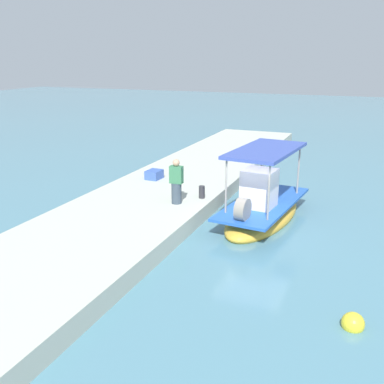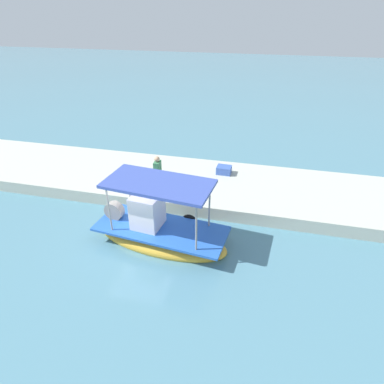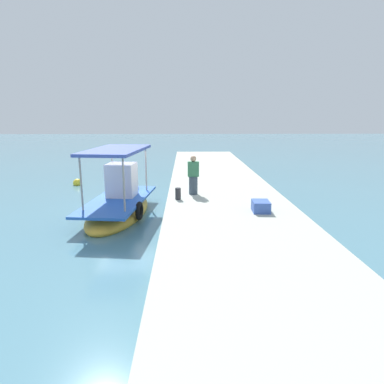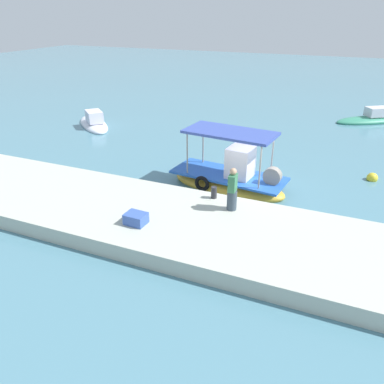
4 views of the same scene
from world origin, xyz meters
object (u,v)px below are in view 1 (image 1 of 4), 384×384
at_px(fisherman_near_bollard, 176,184).
at_px(mooring_bollard, 202,192).
at_px(cargo_crate, 154,175).
at_px(marker_buoy, 353,323).
at_px(main_fishing_boat, 262,208).

relative_size(fisherman_near_bollard, mooring_bollard, 3.48).
xyz_separation_m(cargo_crate, marker_buoy, (8.07, 9.25, -0.72)).
relative_size(main_fishing_boat, marker_buoy, 10.70).
height_order(main_fishing_boat, mooring_bollard, main_fishing_boat).
height_order(main_fishing_boat, marker_buoy, main_fishing_boat).
distance_m(main_fishing_boat, mooring_bollard, 2.49).
xyz_separation_m(main_fishing_boat, cargo_crate, (-1.82, -5.55, 0.33)).
xyz_separation_m(mooring_bollard, marker_buoy, (6.17, 6.16, -0.76)).
distance_m(mooring_bollard, marker_buoy, 8.75).
bearing_deg(marker_buoy, cargo_crate, -131.10).
height_order(main_fishing_boat, fisherman_near_bollard, main_fishing_boat).
bearing_deg(cargo_crate, main_fishing_boat, 71.80).
height_order(fisherman_near_bollard, marker_buoy, fisherman_near_bollard).
relative_size(main_fishing_boat, fisherman_near_bollard, 3.32).
relative_size(main_fishing_boat, mooring_bollard, 11.55).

